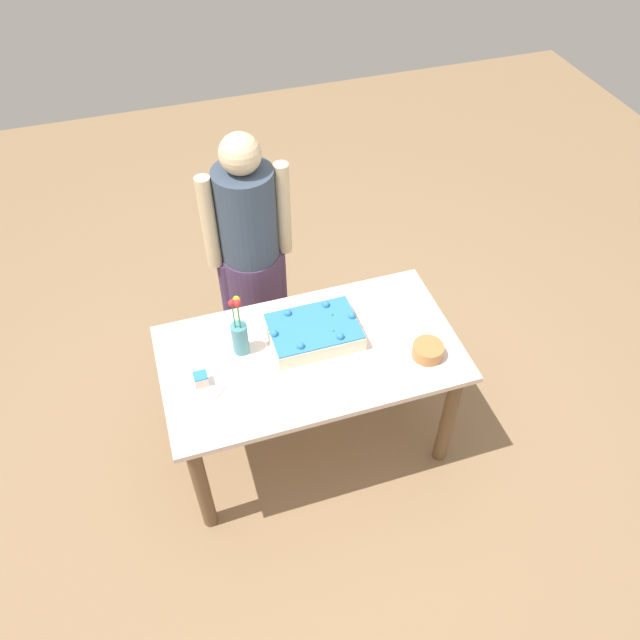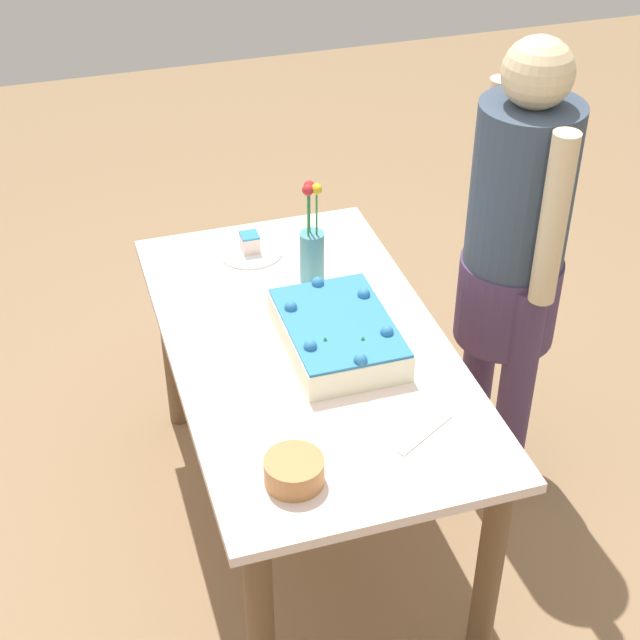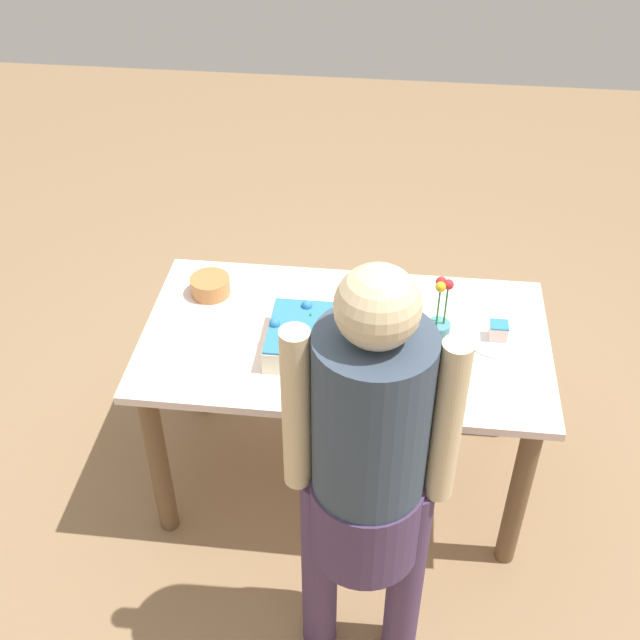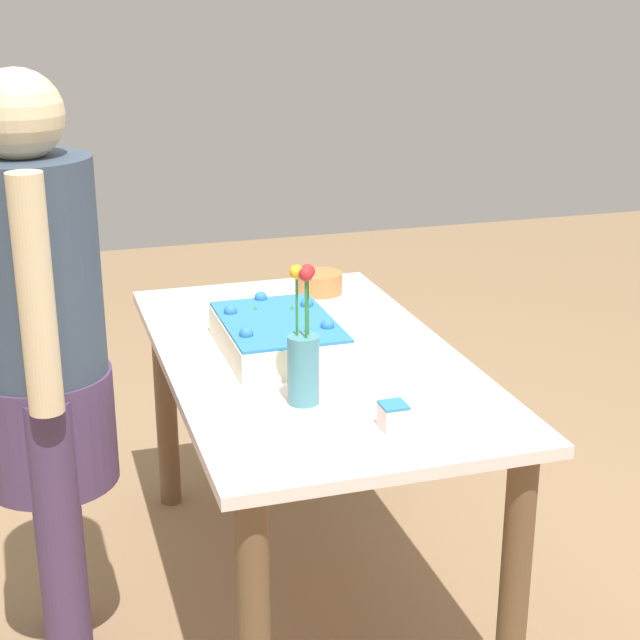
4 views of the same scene
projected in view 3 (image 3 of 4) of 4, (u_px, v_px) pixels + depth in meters
ground_plane at (341, 475)px, 3.19m from camera, size 8.00×8.00×0.00m
dining_table at (344, 362)px, 2.81m from camera, size 1.38×0.77×0.72m
sheet_cake at (331, 339)px, 2.65m from camera, size 0.42×0.29×0.11m
serving_plate_with_slice at (498, 336)px, 2.70m from camera, size 0.21×0.21×0.07m
cake_knife at (205, 359)px, 2.63m from camera, size 0.12×0.18×0.00m
flower_vase at (437, 337)px, 2.55m from camera, size 0.08×0.08×0.33m
fruit_bowl at (210, 286)px, 2.89m from camera, size 0.14×0.14×0.07m
person_standing at (368, 467)px, 2.11m from camera, size 0.45×0.31×1.49m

